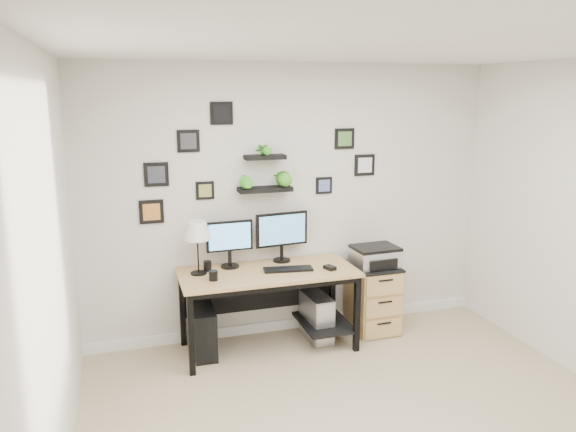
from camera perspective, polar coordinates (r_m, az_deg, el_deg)
name	(u,v)px	position (r m, az deg, el deg)	size (l,w,h in m)	color
room	(293,323)	(5.76, 0.51, -10.84)	(4.00, 4.00, 4.00)	#C1AD8A
desk	(271,282)	(5.18, -1.74, -6.74)	(1.60, 0.70, 0.75)	tan
monitor_left	(230,240)	(5.15, -5.96, -2.49)	(0.43, 0.17, 0.44)	black
monitor_right	(282,233)	(5.29, -0.63, -1.70)	(0.51, 0.18, 0.48)	black
keyboard	(288,269)	(5.11, 0.01, -5.42)	(0.44, 0.14, 0.02)	black
mouse	(330,268)	(5.14, 4.27, -5.26)	(0.07, 0.11, 0.03)	black
table_lamp	(197,232)	(4.97, -9.21, -1.60)	(0.24, 0.24, 0.48)	black
mug	(213,276)	(4.88, -7.59, -6.02)	(0.08, 0.08, 0.09)	black
pen_cup	(207,266)	(5.13, -8.19, -5.05)	(0.07, 0.07, 0.09)	black
pc_tower_black	(204,331)	(5.22, -8.57, -11.52)	(0.20, 0.44, 0.44)	black
pc_tower_grey	(317,317)	(5.48, 2.93, -10.19)	(0.22, 0.45, 0.44)	gray
file_cabinet	(373,297)	(5.69, 8.61, -8.19)	(0.43, 0.53, 0.67)	tan
printer	(375,256)	(5.54, 8.85, -4.05)	(0.44, 0.37, 0.19)	silver
wall_decor	(261,168)	(5.18, -2.77, 4.92)	(2.28, 0.18, 1.07)	black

